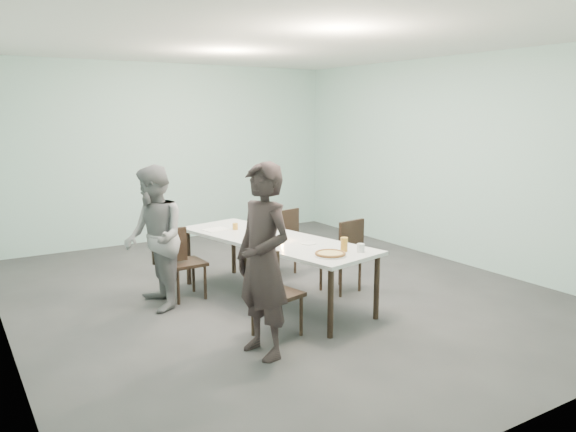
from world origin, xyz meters
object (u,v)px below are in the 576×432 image
chair_far_left (179,258)px  pizza (330,254)px  side_plate (308,243)px  amber_tumbler (235,226)px  chair_near_left (271,289)px  chair_near_right (345,251)px  diner_far (154,238)px  beer_glass (344,244)px  diner_near (263,261)px  table (274,243)px  tealight (282,239)px  water_tumbler (361,248)px  chair_far_right (282,237)px

chair_far_left → pizza: (1.01, -1.62, 0.27)m
side_plate → amber_tumbler: bearing=107.1°
chair_near_left → chair_near_right: bearing=15.4°
diner_far → beer_glass: bearing=53.9°
chair_near_right → diner_near: (-1.81, -1.12, 0.39)m
pizza → table: bearing=94.7°
pizza → tealight: 0.84m
pizza → water_tumbler: (0.36, -0.05, 0.03)m
table → chair_far_right: (0.69, 0.95, -0.19)m
chair_near_left → chair_near_right: size_ratio=1.00×
chair_near_left → beer_glass: beer_glass is taller
diner_far → tealight: 1.43m
chair_far_right → diner_far: diner_far is taller
chair_near_right → table: bearing=-16.4°
chair_far_right → tealight: 1.33m
table → chair_near_right: chair_near_right is taller
water_tumbler → tealight: size_ratio=1.61×
diner_near → beer_glass: diner_near is taller
beer_glass → amber_tumbler: 1.68m
chair_far_left → pizza: 1.93m
chair_far_right → diner_far: size_ratio=0.53×
chair_near_left → chair_far_left: same height
tealight → amber_tumbler: 0.86m
side_plate → beer_glass: size_ratio=1.20×
pizza → side_plate: (0.11, 0.56, -0.01)m
chair_far_left → water_tumbler: bearing=-51.8°
side_plate → diner_near: bearing=-142.0°
diner_near → table: bearing=137.1°
pizza → amber_tumbler: size_ratio=4.25×
chair_far_right → side_plate: 1.50m
chair_far_right → pizza: size_ratio=2.56×
chair_near_left → diner_near: bearing=-143.2°
chair_far_left → beer_glass: bearing=-52.5°
diner_far → water_tumbler: size_ratio=18.10×
water_tumbler → diner_near: bearing=-171.0°
table → pizza: size_ratio=8.03×
chair_near_left → amber_tumbler: size_ratio=10.88×
chair_far_right → tealight: size_ratio=15.54×
chair_near_right → chair_far_right: 1.11m
chair_far_right → diner_far: 2.05m
amber_tumbler → water_tumbler: bearing=-70.9°
table → water_tumbler: 1.14m
side_plate → beer_glass: bearing=-75.7°
table → side_plate: side_plate is taller
pizza → chair_near_right: bearing=44.9°
chair_near_right → side_plate: 0.87m
diner_near → side_plate: 1.32m
chair_far_left → pizza: bearing=-59.2°
chair_far_left → chair_near_right: (1.89, -0.75, 0.00)m
chair_far_left → water_tumbler: 2.18m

